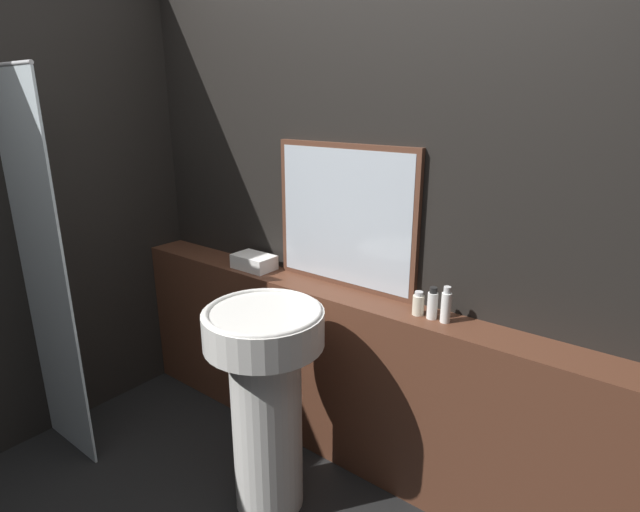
% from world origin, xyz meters
% --- Properties ---
extents(wall_back, '(8.00, 0.06, 2.50)m').
position_xyz_m(wall_back, '(0.00, 1.31, 1.25)').
color(wall_back, black).
rests_on(wall_back, ground_plane).
extents(vanity_counter, '(2.76, 0.22, 0.90)m').
position_xyz_m(vanity_counter, '(0.00, 1.16, 0.45)').
color(vanity_counter, '#512D1E').
rests_on(vanity_counter, ground_plane).
extents(pedestal_sink, '(0.51, 0.51, 0.98)m').
position_xyz_m(pedestal_sink, '(-0.03, 0.67, 0.59)').
color(pedestal_sink, silver).
rests_on(pedestal_sink, ground_plane).
extents(mirror, '(0.79, 0.03, 0.70)m').
position_xyz_m(mirror, '(-0.03, 1.26, 1.25)').
color(mirror, '#563323').
rests_on(mirror, vanity_counter).
extents(towel_stack, '(0.23, 0.15, 0.08)m').
position_xyz_m(towel_stack, '(-0.58, 1.16, 0.94)').
color(towel_stack, white).
rests_on(towel_stack, vanity_counter).
extents(shampoo_bottle, '(0.05, 0.05, 0.11)m').
position_xyz_m(shampoo_bottle, '(0.43, 1.16, 0.95)').
color(shampoo_bottle, beige).
rests_on(shampoo_bottle, vanity_counter).
extents(conditioner_bottle, '(0.04, 0.04, 0.14)m').
position_xyz_m(conditioner_bottle, '(0.50, 1.16, 0.97)').
color(conditioner_bottle, white).
rests_on(conditioner_bottle, vanity_counter).
extents(lotion_bottle, '(0.04, 0.04, 0.16)m').
position_xyz_m(lotion_bottle, '(0.56, 1.16, 0.98)').
color(lotion_bottle, white).
rests_on(lotion_bottle, vanity_counter).
extents(shower_panel, '(0.47, 0.02, 1.95)m').
position_xyz_m(shower_panel, '(-1.15, 0.30, 0.98)').
color(shower_panel, silver).
rests_on(shower_panel, ground_plane).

